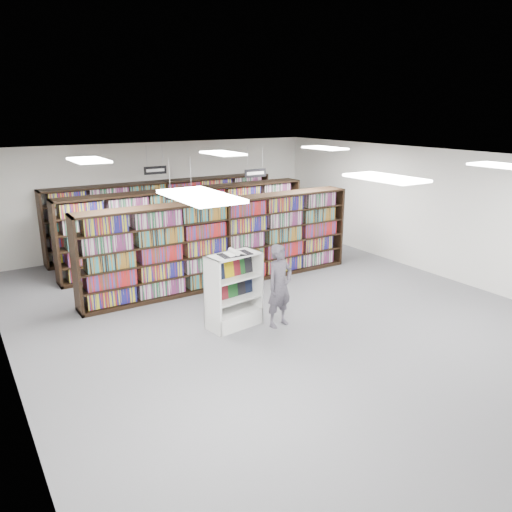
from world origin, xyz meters
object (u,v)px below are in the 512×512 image
open_book (235,253)px  shopper (280,286)px  endcap_display (233,302)px  bookshelf_row_near (224,243)px

open_book → shopper: size_ratio=0.37×
endcap_display → shopper: size_ratio=0.90×
bookshelf_row_near → open_book: size_ratio=11.34×
open_book → bookshelf_row_near: bearing=67.3°
open_book → shopper: 1.10m
endcap_display → shopper: bearing=-40.0°
open_book → shopper: shopper is taller
endcap_display → open_book: open_book is taller
bookshelf_row_near → shopper: size_ratio=4.23×
open_book → shopper: bearing=-26.3°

